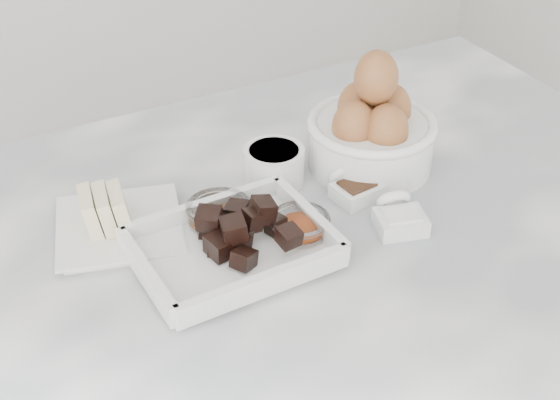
# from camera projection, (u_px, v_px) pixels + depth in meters

# --- Properties ---
(marble_slab) EXTENTS (1.20, 0.80, 0.04)m
(marble_slab) POSITION_uv_depth(u_px,v_px,m) (277.00, 256.00, 0.96)
(marble_slab) COLOR silver
(marble_slab) RESTS_ON cabinet
(chocolate_dish) EXTENTS (0.23, 0.18, 0.06)m
(chocolate_dish) POSITION_uv_depth(u_px,v_px,m) (232.00, 242.00, 0.91)
(chocolate_dish) COLOR white
(chocolate_dish) RESTS_ON marble_slab
(butter_plate) EXTENTS (0.19, 0.19, 0.06)m
(butter_plate) POSITION_uv_depth(u_px,v_px,m) (117.00, 220.00, 0.96)
(butter_plate) COLOR white
(butter_plate) RESTS_ON marble_slab
(sugar_ramekin) EXTENTS (0.08, 0.08, 0.05)m
(sugar_ramekin) POSITION_uv_depth(u_px,v_px,m) (274.00, 164.00, 1.05)
(sugar_ramekin) COLOR white
(sugar_ramekin) RESTS_ON marble_slab
(egg_bowl) EXTENTS (0.18, 0.18, 0.17)m
(egg_bowl) POSITION_uv_depth(u_px,v_px,m) (372.00, 130.00, 1.07)
(egg_bowl) COLOR white
(egg_bowl) RESTS_ON marble_slab
(honey_bowl) EXTENTS (0.08, 0.08, 0.04)m
(honey_bowl) POSITION_uv_depth(u_px,v_px,m) (219.00, 216.00, 0.97)
(honey_bowl) COLOR white
(honey_bowl) RESTS_ON marble_slab
(zest_bowl) EXTENTS (0.08, 0.08, 0.03)m
(zest_bowl) POSITION_uv_depth(u_px,v_px,m) (300.00, 227.00, 0.95)
(zest_bowl) COLOR white
(zest_bowl) RESTS_ON marble_slab
(vanilla_spoon) EXTENTS (0.07, 0.08, 0.05)m
(vanilla_spoon) POSITION_uv_depth(u_px,v_px,m) (353.00, 186.00, 1.03)
(vanilla_spoon) COLOR white
(vanilla_spoon) RESTS_ON marble_slab
(salt_spoon) EXTENTS (0.07, 0.09, 0.05)m
(salt_spoon) POSITION_uv_depth(u_px,v_px,m) (399.00, 216.00, 0.97)
(salt_spoon) COLOR white
(salt_spoon) RESTS_ON marble_slab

